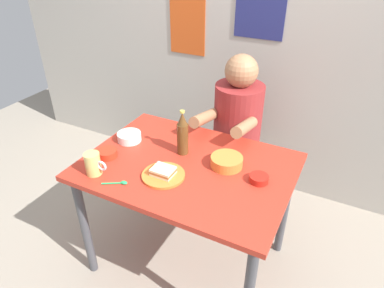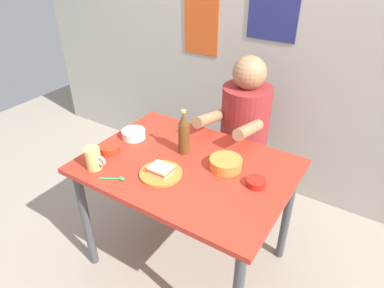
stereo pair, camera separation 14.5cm
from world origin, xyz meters
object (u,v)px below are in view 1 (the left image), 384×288
object	(u,v)px
sandwich	(163,171)
beer_bottle	(183,134)
stool	(234,166)
person_seated	(237,115)
beer_mug	(93,164)
plate_orange	(163,175)
dining_table	(188,178)
sauce_bowl_chili	(107,153)

from	to	relation	value
sandwich	beer_bottle	distance (m)	0.25
beer_bottle	stool	bearing A→B (deg)	77.06
person_seated	beer_mug	world-z (taller)	person_seated
person_seated	plate_orange	xyz separation A→B (m)	(-0.11, -0.77, -0.02)
person_seated	beer_mug	size ratio (longest dim) A/B	5.71
beer_mug	dining_table	bearing A→B (deg)	36.85
dining_table	sauce_bowl_chili	bearing A→B (deg)	-162.70
beer_bottle	person_seated	bearing A→B (deg)	76.79
dining_table	beer_bottle	world-z (taller)	beer_bottle
beer_mug	sauce_bowl_chili	bearing A→B (deg)	105.77
plate_orange	beer_bottle	world-z (taller)	beer_bottle
stool	beer_mug	distance (m)	1.11
stool	person_seated	distance (m)	0.42
dining_table	plate_orange	bearing A→B (deg)	-112.13
sauce_bowl_chili	person_seated	bearing A→B (deg)	57.64
plate_orange	sandwich	bearing A→B (deg)	180.00
stool	person_seated	xyz separation A→B (m)	(0.00, -0.01, 0.42)
person_seated	sandwich	world-z (taller)	person_seated
dining_table	person_seated	world-z (taller)	person_seated
stool	beer_mug	bearing A→B (deg)	-115.22
beer_mug	stool	bearing A→B (deg)	64.78
person_seated	beer_mug	bearing A→B (deg)	-115.49
sandwich	beer_mug	world-z (taller)	beer_mug
stool	plate_orange	xyz separation A→B (m)	(-0.11, -0.78, 0.40)
person_seated	beer_bottle	distance (m)	0.55
plate_orange	stool	bearing A→B (deg)	82.12
dining_table	plate_orange	size ratio (longest dim) A/B	5.00
sandwich	plate_orange	bearing A→B (deg)	0.00
person_seated	sauce_bowl_chili	xyz separation A→B (m)	(-0.48, -0.75, -0.00)
stool	beer_bottle	distance (m)	0.75
dining_table	beer_mug	distance (m)	0.51
sandwich	sauce_bowl_chili	distance (m)	0.37
dining_table	stool	world-z (taller)	dining_table
stool	person_seated	bearing A→B (deg)	-90.00
stool	sandwich	size ratio (longest dim) A/B	4.09
person_seated	stool	bearing A→B (deg)	90.00
beer_bottle	plate_orange	bearing A→B (deg)	-86.06
person_seated	beer_bottle	bearing A→B (deg)	-103.21
dining_table	stool	xyz separation A→B (m)	(0.05, 0.63, -0.30)
person_seated	plate_orange	size ratio (longest dim) A/B	3.27
stool	sauce_bowl_chili	size ratio (longest dim) A/B	4.09
person_seated	beer_bottle	xyz separation A→B (m)	(-0.12, -0.53, 0.09)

